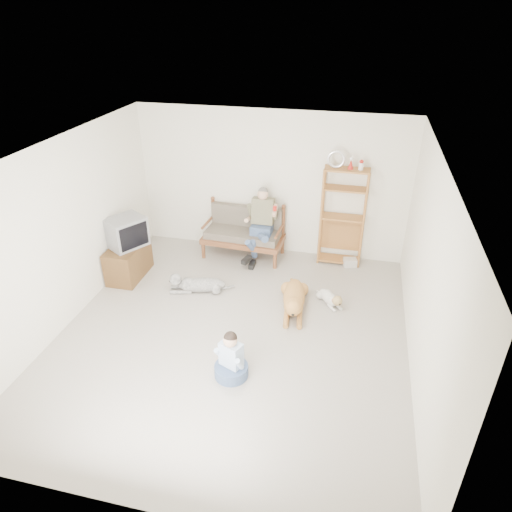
% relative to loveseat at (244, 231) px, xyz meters
% --- Properties ---
extents(floor, '(5.50, 5.50, 0.00)m').
position_rel_loveseat_xyz_m(floor, '(0.44, -2.43, -0.49)').
color(floor, '#BBB3A4').
rests_on(floor, ground).
extents(ceiling, '(5.50, 5.50, 0.00)m').
position_rel_loveseat_xyz_m(ceiling, '(0.44, -2.43, 2.21)').
color(ceiling, white).
rests_on(ceiling, ground).
extents(wall_back, '(5.00, 0.00, 5.00)m').
position_rel_loveseat_xyz_m(wall_back, '(0.44, 0.32, 0.86)').
color(wall_back, silver).
rests_on(wall_back, ground).
extents(wall_front, '(5.00, 0.00, 5.00)m').
position_rel_loveseat_xyz_m(wall_front, '(0.44, -5.18, 0.86)').
color(wall_front, silver).
rests_on(wall_front, ground).
extents(wall_left, '(0.00, 5.50, 5.50)m').
position_rel_loveseat_xyz_m(wall_left, '(-2.06, -2.43, 0.86)').
color(wall_left, silver).
rests_on(wall_left, ground).
extents(wall_right, '(0.00, 5.50, 5.50)m').
position_rel_loveseat_xyz_m(wall_right, '(2.94, -2.43, 0.86)').
color(wall_right, silver).
rests_on(wall_right, ground).
extents(loveseat, '(1.54, 0.78, 0.95)m').
position_rel_loveseat_xyz_m(loveseat, '(0.00, 0.00, 0.00)').
color(loveseat, brown).
rests_on(loveseat, ground).
extents(man, '(0.53, 0.75, 1.22)m').
position_rel_loveseat_xyz_m(man, '(0.34, -0.20, 0.15)').
color(man, '#45537E').
rests_on(man, loveseat).
extents(etagere, '(0.80, 0.35, 2.11)m').
position_rel_loveseat_xyz_m(etagere, '(1.80, 0.12, 0.44)').
color(etagere, '#A46733').
rests_on(etagere, ground).
extents(book_stack, '(0.27, 0.22, 0.15)m').
position_rel_loveseat_xyz_m(book_stack, '(2.02, -0.01, -0.41)').
color(book_stack, silver).
rests_on(book_stack, ground).
extents(tv_stand, '(0.50, 0.90, 0.60)m').
position_rel_loveseat_xyz_m(tv_stand, '(-1.78, -1.25, -0.19)').
color(tv_stand, brown).
rests_on(tv_stand, ground).
extents(crt_tv, '(0.74, 0.78, 0.51)m').
position_rel_loveseat_xyz_m(crt_tv, '(-1.75, -1.22, 0.37)').
color(crt_tv, gray).
rests_on(crt_tv, tv_stand).
extents(wall_outlet, '(0.12, 0.02, 0.08)m').
position_rel_loveseat_xyz_m(wall_outlet, '(-0.81, 0.30, -0.19)').
color(wall_outlet, white).
rests_on(wall_outlet, ground).
extents(golden_retriever, '(0.46, 1.39, 0.42)m').
position_rel_loveseat_xyz_m(golden_retriever, '(1.22, -1.58, -0.31)').
color(golden_retriever, '#BD7A41').
rests_on(golden_retriever, ground).
extents(shaggy_dog, '(1.11, 0.47, 0.34)m').
position_rel_loveseat_xyz_m(shaggy_dog, '(-0.46, -1.45, -0.35)').
color(shaggy_dog, silver).
rests_on(shaggy_dog, ground).
extents(terrier, '(0.47, 0.56, 0.26)m').
position_rel_loveseat_xyz_m(terrier, '(1.78, -1.33, -0.38)').
color(terrier, white).
rests_on(terrier, ground).
extents(child, '(0.44, 0.44, 0.70)m').
position_rel_loveseat_xyz_m(child, '(0.66, -3.23, -0.23)').
color(child, '#45537E').
rests_on(child, ground).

